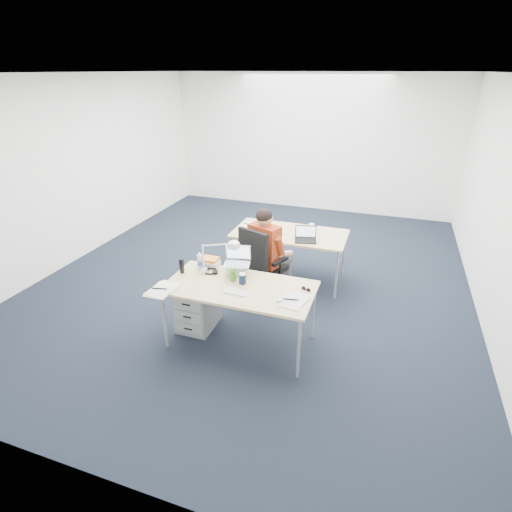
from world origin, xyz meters
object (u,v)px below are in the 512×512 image
Objects in this scene: silver_laptop at (237,262)px; computer_mouse at (280,300)px; cordless_phone at (182,266)px; office_chair at (263,281)px; water_bottle at (200,261)px; can_koozie at (242,279)px; dark_laptop at (306,234)px; desk_far at (290,236)px; book_stack at (210,262)px; far_cup at (311,228)px; sunglasses at (306,289)px; drawer_pedestal_far at (259,257)px; wireless_keyboard at (237,292)px; headphones at (210,271)px; desk_lamp at (215,256)px; bear_figurine at (233,274)px; seated_person at (271,253)px; desk_near at (240,290)px; drawer_pedestal_near at (198,306)px.

silver_laptop is 0.76m from computer_mouse.
silver_laptop reaches higher than cordless_phone.
office_chair is 5.19× the size of water_bottle.
dark_laptop is (0.39, 1.38, 0.04)m from can_koozie.
book_stack is at bearing -115.19° from desk_far.
computer_mouse is at bearing -87.24° from far_cup.
cordless_phone reaches higher than sunglasses.
silver_laptop reaches higher than computer_mouse.
desk_far is 2.91× the size of drawer_pedestal_far.
office_chair reaches higher than wireless_keyboard.
dark_laptop is at bearing 123.25° from sunglasses.
far_cup is (-0.30, 1.69, 0.04)m from sunglasses.
can_koozie is 0.56× the size of book_stack.
dark_laptop is (1.13, 1.37, 0.02)m from cordless_phone.
cordless_phone reaches higher than drawer_pedestal_far.
water_bottle is (-0.58, 0.16, 0.04)m from can_koozie.
water_bottle is 1.87× the size of sunglasses.
headphones is 1.70× the size of can_koozie.
desk_lamp reaches higher than cordless_phone.
office_chair is 0.89m from silver_laptop.
computer_mouse is 0.65m from bear_figurine.
book_stack is (-0.52, -0.75, 0.13)m from seated_person.
can_koozie is 0.59m from book_stack.
desk_lamp is (-0.36, -0.95, 0.32)m from seated_person.
headphones is at bearing -98.04° from office_chair.
bear_figurine is 0.29m from desk_lamp.
bear_figurine is (-0.12, 0.02, 0.02)m from can_koozie.
far_cup is (0.39, 1.76, -0.00)m from can_koozie.
silver_laptop is at bearing -167.72° from sunglasses.
seated_person is 0.84m from far_cup.
desk_lamp is (-0.84, 0.31, 0.22)m from computer_mouse.
book_stack is at bearing -169.33° from sunglasses.
cordless_phone is at bearing -117.91° from desk_far.
dark_laptop reaches higher than desk_far.
bear_figurine is at bearing -123.98° from dark_laptop.
office_chair is at bearing 92.60° from desk_near.
silver_laptop is 0.85m from sunglasses.
cordless_phone is (-0.75, 0.21, 0.08)m from wireless_keyboard.
can_koozie reaches higher than book_stack.
cordless_phone is (-0.13, -0.06, 0.54)m from drawer_pedestal_near.
wireless_keyboard is 2.68× the size of computer_mouse.
headphones is at bearing 160.31° from desk_lamp.
water_bottle is 0.22m from cordless_phone.
headphones is at bearing -95.79° from seated_person.
can_koozie is at bearing -6.44° from drawer_pedestal_near.
bear_figurine is 0.73× the size of book_stack.
seated_person reaches higher than computer_mouse.
computer_mouse is (0.84, -1.84, 0.47)m from drawer_pedestal_far.
seated_person is at bearing -58.45° from drawer_pedestal_far.
dark_laptop is at bearing -39.47° from desk_far.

